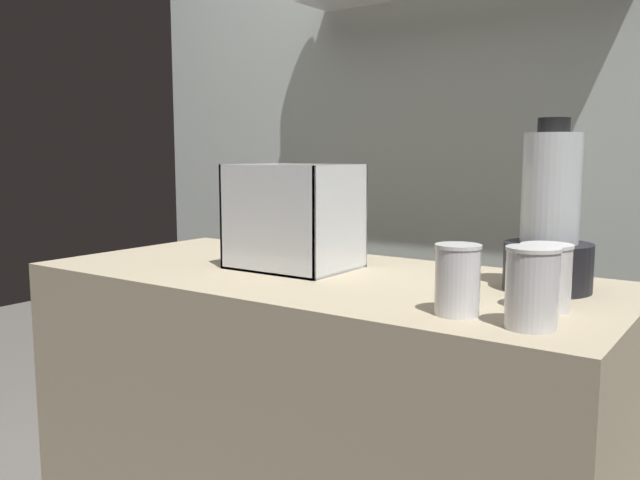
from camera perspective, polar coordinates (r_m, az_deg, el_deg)
counter at (r=1.71m, az=0.00°, el=-17.87°), size 1.40×0.64×0.90m
back_wall_unit at (r=2.22m, az=11.54°, el=9.48°), size 2.60×0.24×2.50m
carrot_display_bin at (r=1.64m, az=-2.30°, el=0.30°), size 0.29×0.23×0.26m
blender_pitcher at (r=1.44m, az=19.24°, el=1.04°), size 0.18×0.18×0.36m
juice_cup_beet_far_left at (r=1.19m, az=11.80°, el=-3.81°), size 0.08×0.08×0.13m
juice_cup_mango_left at (r=1.27m, az=18.94°, el=-3.41°), size 0.09×0.09×0.12m
juice_cup_orange_middle at (r=1.13m, az=17.86°, el=-4.40°), size 0.09×0.09×0.13m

